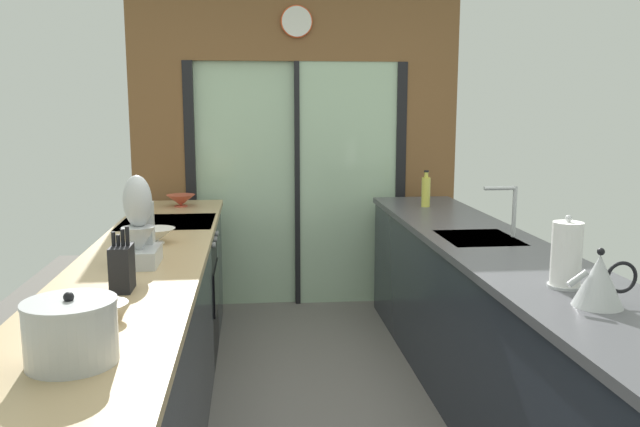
{
  "coord_description": "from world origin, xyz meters",
  "views": [
    {
      "loc": [
        -0.37,
        -2.89,
        1.65
      ],
      "look_at": [
        0.02,
        0.77,
        1.04
      ],
      "focal_mm": 36.31,
      "sensor_mm": 36.0,
      "label": 1
    }
  ],
  "objects_px": {
    "mixing_bowl_mid": "(155,235)",
    "mixing_bowl_far": "(181,200)",
    "stock_pot": "(71,332)",
    "paper_towel_roll": "(566,255)",
    "kettle": "(599,280)",
    "knife_block": "(122,267)",
    "stand_mixer": "(139,231)",
    "mixing_bowl_near": "(102,311)",
    "soap_bottle": "(426,191)",
    "oven_range": "(171,292)"
  },
  "relations": [
    {
      "from": "mixing_bowl_near",
      "to": "soap_bottle",
      "type": "xyz_separation_m",
      "value": [
        1.78,
        2.36,
        0.08
      ]
    },
    {
      "from": "paper_towel_roll",
      "to": "stand_mixer",
      "type": "bearing_deg",
      "value": 162.33
    },
    {
      "from": "stand_mixer",
      "to": "stock_pot",
      "type": "xyz_separation_m",
      "value": [
        -0.0,
        -1.17,
        -0.07
      ]
    },
    {
      "from": "knife_block",
      "to": "stand_mixer",
      "type": "distance_m",
      "value": 0.43
    },
    {
      "from": "oven_range",
      "to": "kettle",
      "type": "bearing_deg",
      "value": -47.46
    },
    {
      "from": "mixing_bowl_mid",
      "to": "soap_bottle",
      "type": "xyz_separation_m",
      "value": [
        1.78,
        1.09,
        0.07
      ]
    },
    {
      "from": "mixing_bowl_mid",
      "to": "mixing_bowl_far",
      "type": "bearing_deg",
      "value": 90.0
    },
    {
      "from": "mixing_bowl_mid",
      "to": "kettle",
      "type": "height_order",
      "value": "kettle"
    },
    {
      "from": "mixing_bowl_far",
      "to": "soap_bottle",
      "type": "distance_m",
      "value": 1.79
    },
    {
      "from": "stock_pot",
      "to": "soap_bottle",
      "type": "xyz_separation_m",
      "value": [
        1.78,
        2.74,
        0.02
      ]
    },
    {
      "from": "soap_bottle",
      "to": "mixing_bowl_mid",
      "type": "bearing_deg",
      "value": -148.41
    },
    {
      "from": "paper_towel_roll",
      "to": "soap_bottle",
      "type": "bearing_deg",
      "value": 90.0
    },
    {
      "from": "mixing_bowl_mid",
      "to": "soap_bottle",
      "type": "height_order",
      "value": "soap_bottle"
    },
    {
      "from": "mixing_bowl_near",
      "to": "mixing_bowl_mid",
      "type": "xyz_separation_m",
      "value": [
        0.0,
        1.26,
        0.01
      ]
    },
    {
      "from": "soap_bottle",
      "to": "oven_range",
      "type": "bearing_deg",
      "value": -166.69
    },
    {
      "from": "mixing_bowl_mid",
      "to": "mixing_bowl_far",
      "type": "xyz_separation_m",
      "value": [
        0.0,
        1.29,
        0.0
      ]
    },
    {
      "from": "mixing_bowl_near",
      "to": "soap_bottle",
      "type": "height_order",
      "value": "soap_bottle"
    },
    {
      "from": "mixing_bowl_far",
      "to": "paper_towel_roll",
      "type": "bearing_deg",
      "value": -52.66
    },
    {
      "from": "mixing_bowl_mid",
      "to": "soap_bottle",
      "type": "distance_m",
      "value": 2.09
    },
    {
      "from": "mixing_bowl_near",
      "to": "knife_block",
      "type": "height_order",
      "value": "knife_block"
    },
    {
      "from": "stock_pot",
      "to": "paper_towel_roll",
      "type": "xyz_separation_m",
      "value": [
        1.78,
        0.6,
        0.04
      ]
    },
    {
      "from": "mixing_bowl_near",
      "to": "stock_pot",
      "type": "height_order",
      "value": "stock_pot"
    },
    {
      "from": "oven_range",
      "to": "stock_pot",
      "type": "distance_m",
      "value": 2.38
    },
    {
      "from": "oven_range",
      "to": "mixing_bowl_mid",
      "type": "xyz_separation_m",
      "value": [
        0.02,
        -0.67,
        0.51
      ]
    },
    {
      "from": "mixing_bowl_far",
      "to": "paper_towel_roll",
      "type": "xyz_separation_m",
      "value": [
        1.78,
        -2.33,
        0.09
      ]
    },
    {
      "from": "mixing_bowl_near",
      "to": "paper_towel_roll",
      "type": "xyz_separation_m",
      "value": [
        1.78,
        0.22,
        0.1
      ]
    },
    {
      "from": "kettle",
      "to": "mixing_bowl_far",
      "type": "bearing_deg",
      "value": 124.57
    },
    {
      "from": "knife_block",
      "to": "kettle",
      "type": "xyz_separation_m",
      "value": [
        1.78,
        -0.39,
        0.0
      ]
    },
    {
      "from": "knife_block",
      "to": "stand_mixer",
      "type": "height_order",
      "value": "stand_mixer"
    },
    {
      "from": "stock_pot",
      "to": "paper_towel_roll",
      "type": "height_order",
      "value": "paper_towel_roll"
    },
    {
      "from": "mixing_bowl_far",
      "to": "mixing_bowl_mid",
      "type": "bearing_deg",
      "value": -90.0
    },
    {
      "from": "mixing_bowl_near",
      "to": "knife_block",
      "type": "bearing_deg",
      "value": 89.99
    },
    {
      "from": "mixing_bowl_near",
      "to": "mixing_bowl_far",
      "type": "xyz_separation_m",
      "value": [
        0.0,
        2.56,
        0.01
      ]
    },
    {
      "from": "mixing_bowl_far",
      "to": "kettle",
      "type": "xyz_separation_m",
      "value": [
        1.78,
        -2.59,
        0.05
      ]
    },
    {
      "from": "kettle",
      "to": "mixing_bowl_near",
      "type": "bearing_deg",
      "value": 179.03
    },
    {
      "from": "knife_block",
      "to": "soap_bottle",
      "type": "xyz_separation_m",
      "value": [
        1.78,
        1.99,
        0.02
      ]
    },
    {
      "from": "mixing_bowl_near",
      "to": "knife_block",
      "type": "relative_size",
      "value": 0.68
    },
    {
      "from": "stand_mixer",
      "to": "mixing_bowl_far",
      "type": "bearing_deg",
      "value": 90.0
    },
    {
      "from": "stock_pot",
      "to": "paper_towel_roll",
      "type": "distance_m",
      "value": 1.88
    },
    {
      "from": "kettle",
      "to": "soap_bottle",
      "type": "xyz_separation_m",
      "value": [
        -0.0,
        2.39,
        0.02
      ]
    },
    {
      "from": "knife_block",
      "to": "stock_pot",
      "type": "xyz_separation_m",
      "value": [
        -0.0,
        -0.74,
        -0.0
      ]
    },
    {
      "from": "kettle",
      "to": "oven_range",
      "type": "bearing_deg",
      "value": 132.54
    },
    {
      "from": "mixing_bowl_far",
      "to": "oven_range",
      "type": "bearing_deg",
      "value": -91.69
    },
    {
      "from": "oven_range",
      "to": "stock_pot",
      "type": "bearing_deg",
      "value": -89.54
    },
    {
      "from": "stand_mixer",
      "to": "paper_towel_roll",
      "type": "height_order",
      "value": "stand_mixer"
    },
    {
      "from": "mixing_bowl_far",
      "to": "stand_mixer",
      "type": "bearing_deg",
      "value": -90.0
    },
    {
      "from": "mixing_bowl_near",
      "to": "soap_bottle",
      "type": "relative_size",
      "value": 0.67
    },
    {
      "from": "mixing_bowl_far",
      "to": "stock_pot",
      "type": "height_order",
      "value": "stock_pot"
    },
    {
      "from": "mixing_bowl_near",
      "to": "stand_mixer",
      "type": "height_order",
      "value": "stand_mixer"
    },
    {
      "from": "paper_towel_roll",
      "to": "knife_block",
      "type": "bearing_deg",
      "value": 175.52
    }
  ]
}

